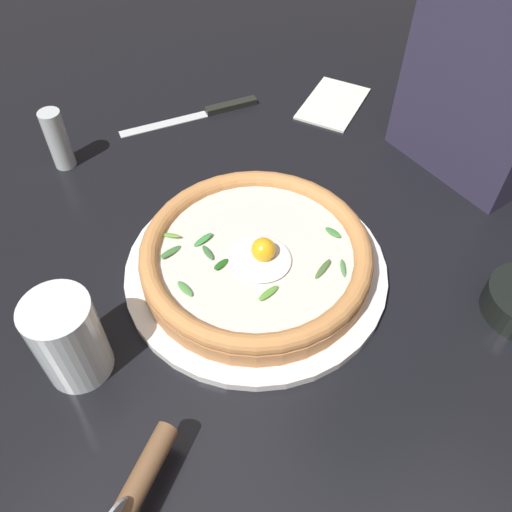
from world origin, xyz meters
name	(u,v)px	position (x,y,z in m)	size (l,w,h in m)	color
ground_plane	(295,280)	(0.00, 0.00, -0.01)	(2.40, 2.40, 0.03)	black
pizza_plate	(256,269)	(0.04, 0.04, 0.01)	(0.33, 0.33, 0.01)	white
pizza	(256,256)	(0.04, 0.04, 0.03)	(0.29, 0.29, 0.06)	#C5834E
pizza_cutter	(136,489)	(-0.08, 0.31, 0.04)	(0.07, 0.14, 0.07)	silver
table_knife	(210,111)	(0.34, -0.16, 0.00)	(0.11, 0.23, 0.01)	silver
drinking_glass	(70,343)	(0.08, 0.27, 0.05)	(0.07, 0.07, 0.11)	silver
folded_napkin	(333,102)	(0.21, -0.32, 0.00)	(0.14, 0.09, 0.01)	white
pepper_shaker	(58,140)	(0.40, 0.09, 0.05)	(0.03, 0.03, 0.09)	silver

